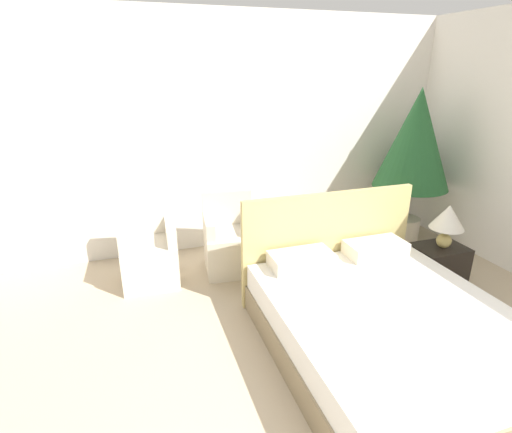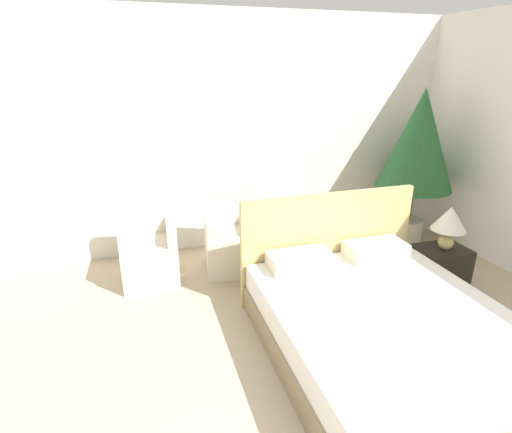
% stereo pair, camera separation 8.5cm
% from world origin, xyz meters
% --- Properties ---
extents(wall_back, '(10.00, 0.06, 2.90)m').
position_xyz_m(wall_back, '(0.00, 3.98, 1.45)').
color(wall_back, white).
rests_on(wall_back, ground_plane).
extents(bed, '(1.84, 2.14, 1.11)m').
position_xyz_m(bed, '(0.51, 1.42, 0.27)').
color(bed, '#8C7A5B').
rests_on(bed, ground_plane).
extents(armchair_near_window_left, '(0.62, 0.63, 0.89)m').
position_xyz_m(armchair_near_window_left, '(-1.22, 3.22, 0.31)').
color(armchair_near_window_left, beige).
rests_on(armchair_near_window_left, ground_plane).
extents(armchair_near_window_right, '(0.65, 0.66, 0.89)m').
position_xyz_m(armchair_near_window_right, '(-0.30, 3.22, 0.31)').
color(armchair_near_window_right, beige).
rests_on(armchair_near_window_right, ground_plane).
extents(potted_palm, '(0.97, 0.97, 2.03)m').
position_xyz_m(potted_palm, '(2.20, 3.32, 1.34)').
color(potted_palm, beige).
rests_on(potted_palm, ground_plane).
extents(nightstand, '(0.55, 0.40, 0.45)m').
position_xyz_m(nightstand, '(1.74, 2.17, 0.23)').
color(nightstand, black).
rests_on(nightstand, ground_plane).
extents(table_lamp, '(0.35, 0.35, 0.48)m').
position_xyz_m(table_lamp, '(1.76, 2.15, 0.77)').
color(table_lamp, tan).
rests_on(table_lamp, nightstand).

